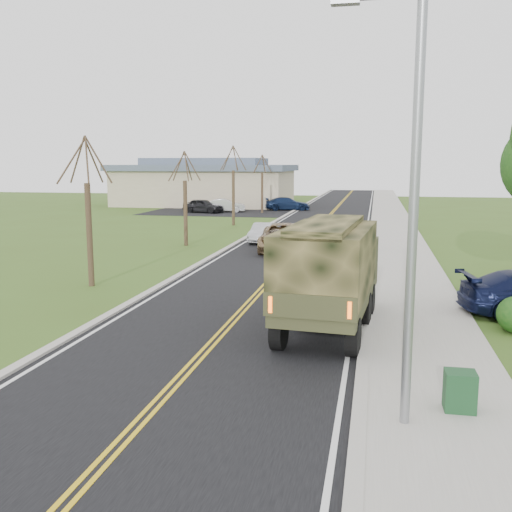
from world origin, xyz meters
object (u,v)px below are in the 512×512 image
(military_truck, at_px, (330,268))
(suv_champagne, at_px, (283,237))
(sedan_silver, at_px, (263,233))
(utility_box_near, at_px, (460,391))

(military_truck, xyz_separation_m, suv_champagne, (-3.86, 15.30, -1.12))
(sedan_silver, distance_m, utility_box_near, 25.66)
(military_truck, bearing_deg, utility_box_near, -56.25)
(military_truck, height_order, sedan_silver, military_truck)
(military_truck, height_order, suv_champagne, military_truck)
(suv_champagne, height_order, sedan_silver, suv_champagne)
(military_truck, distance_m, suv_champagne, 15.82)
(sedan_silver, xyz_separation_m, utility_box_near, (8.73, -24.14, -0.11))
(suv_champagne, distance_m, utility_box_near, 21.85)
(utility_box_near, bearing_deg, sedan_silver, 108.88)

